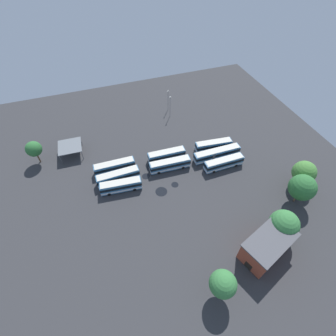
# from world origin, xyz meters

# --- Properties ---
(ground_plane) EXTENTS (112.04, 112.04, 0.00)m
(ground_plane) POSITION_xyz_m (0.00, 0.00, 0.00)
(ground_plane) COLOR #333335
(bus_row0_slot0) EXTENTS (11.89, 3.79, 3.47)m
(bus_row0_slot0) POSITION_xyz_m (-15.91, -3.24, 1.84)
(bus_row0_slot0) COLOR teal
(bus_row0_slot0) RESTS_ON ground_plane
(bus_row0_slot1) EXTENTS (12.62, 2.96, 3.47)m
(bus_row0_slot1) POSITION_xyz_m (-15.96, 0.47, 1.84)
(bus_row0_slot1) COLOR teal
(bus_row0_slot1) RESTS_ON ground_plane
(bus_row0_slot2) EXTENTS (12.34, 2.82, 3.47)m
(bus_row0_slot2) POSITION_xyz_m (-16.16, 4.74, 1.84)
(bus_row0_slot2) COLOR teal
(bus_row0_slot2) RESTS_ON ground_plane
(bus_row1_slot1) EXTENTS (12.72, 3.33, 3.47)m
(bus_row1_slot1) POSITION_xyz_m (-0.01, -0.06, 1.84)
(bus_row1_slot1) COLOR teal
(bus_row1_slot1) RESTS_ON ground_plane
(bus_row1_slot2) EXTENTS (11.95, 3.08, 3.47)m
(bus_row1_slot2) POSITION_xyz_m (0.34, 4.10, 1.84)
(bus_row1_slot2) COLOR teal
(bus_row1_slot2) RESTS_ON ground_plane
(bus_row2_slot0) EXTENTS (12.55, 2.75, 3.47)m
(bus_row2_slot0) POSITION_xyz_m (15.89, -4.93, 1.84)
(bus_row2_slot0) COLOR teal
(bus_row2_slot0) RESTS_ON ground_plane
(bus_row2_slot1) EXTENTS (15.31, 2.74, 3.47)m
(bus_row2_slot1) POSITION_xyz_m (15.68, -0.57, 1.84)
(bus_row2_slot1) COLOR teal
(bus_row2_slot1) RESTS_ON ground_plane
(bus_row2_slot2) EXTENTS (12.24, 3.93, 3.47)m
(bus_row2_slot2) POSITION_xyz_m (16.43, 3.34, 1.84)
(bus_row2_slot2) COLOR teal
(bus_row2_slot2) RESTS_ON ground_plane
(depot_building) EXTENTS (14.12, 10.71, 6.56)m
(depot_building) POSITION_xyz_m (11.94, -32.73, 3.30)
(depot_building) COLOR #99422D
(depot_building) RESTS_ON ground_plane
(maintenance_shelter) EXTENTS (7.52, 7.65, 3.51)m
(maintenance_shelter) POSITION_xyz_m (-28.06, 16.68, 3.33)
(maintenance_shelter) COLOR slate
(maintenance_shelter) RESTS_ON ground_plane
(lamp_post_mid_lot) EXTENTS (0.56, 0.28, 8.18)m
(lamp_post_mid_lot) POSITION_xyz_m (9.95, 30.12, 4.50)
(lamp_post_mid_lot) COLOR slate
(lamp_post_mid_lot) RESTS_ON ground_plane
(lamp_post_by_building) EXTENTS (0.56, 0.28, 8.35)m
(lamp_post_by_building) POSITION_xyz_m (9.21, 25.70, 4.59)
(lamp_post_by_building) COLOR slate
(lamp_post_by_building) RESTS_ON ground_plane
(tree_northeast) EXTENTS (7.01, 7.01, 9.60)m
(tree_northeast) POSITION_xyz_m (28.46, -22.92, 6.09)
(tree_northeast) COLOR brown
(tree_northeast) RESTS_ON ground_plane
(tree_east_edge) EXTENTS (7.00, 7.00, 8.82)m
(tree_east_edge) POSITION_xyz_m (17.69, -30.07, 5.31)
(tree_east_edge) COLOR brown
(tree_east_edge) RESTS_ON ground_plane
(tree_south_edge) EXTENTS (4.76, 4.76, 7.99)m
(tree_south_edge) POSITION_xyz_m (-38.02, 16.36, 5.58)
(tree_south_edge) COLOR brown
(tree_south_edge) RESTS_ON ground_plane
(tree_northwest) EXTENTS (6.42, 6.42, 8.80)m
(tree_northwest) POSITION_xyz_m (33.01, -18.40, 5.59)
(tree_northwest) COLOR brown
(tree_northwest) RESTS_ON ground_plane
(tree_west_edge) EXTENTS (5.57, 5.57, 8.73)m
(tree_west_edge) POSITION_xyz_m (-2.24, -37.30, 5.93)
(tree_west_edge) COLOR brown
(tree_west_edge) RESTS_ON ground_plane
(puddle_between_rows) EXTENTS (4.05, 4.05, 0.01)m
(puddle_between_rows) POSITION_xyz_m (-4.87, 2.07, 0.00)
(puddle_between_rows) COLOR black
(puddle_between_rows) RESTS_ON ground_plane
(puddle_front_lane) EXTENTS (3.61, 3.61, 0.01)m
(puddle_front_lane) POSITION_xyz_m (17.87, -2.58, 0.00)
(puddle_front_lane) COLOR black
(puddle_front_lane) RESTS_ON ground_plane
(puddle_centre_drain) EXTENTS (2.44, 2.44, 0.01)m
(puddle_centre_drain) POSITION_xyz_m (-7.92, -0.67, 0.00)
(puddle_centre_drain) COLOR black
(puddle_centre_drain) RESTS_ON ground_plane
(puddle_back_corner) EXTENTS (2.15, 2.15, 0.01)m
(puddle_back_corner) POSITION_xyz_m (-0.77, -6.61, 0.00)
(puddle_back_corner) COLOR black
(puddle_back_corner) RESTS_ON ground_plane
(puddle_near_shelter) EXTENTS (3.42, 3.42, 0.01)m
(puddle_near_shelter) POSITION_xyz_m (-5.34, -7.69, 0.00)
(puddle_near_shelter) COLOR black
(puddle_near_shelter) RESTS_ON ground_plane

